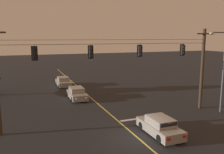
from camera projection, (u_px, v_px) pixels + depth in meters
ground_plane at (138, 138)px, 17.30m from camera, size 180.00×180.00×0.00m
lane_centre_stripe at (96, 102)px, 26.71m from camera, size 0.14×60.00×0.01m
stop_bar_paint at (138, 119)px, 21.32m from camera, size 3.40×0.36×0.01m
signal_span_assembly at (116, 73)px, 20.48m from camera, size 20.79×0.32×8.17m
traffic_light_leftmost at (35, 53)px, 17.76m from camera, size 0.48×0.41×1.22m
traffic_light_left_inner at (91, 52)px, 19.35m from camera, size 0.48×0.41×1.22m
traffic_light_centre at (140, 51)px, 20.98m from camera, size 0.48×0.41×1.22m
traffic_light_right_inner at (183, 50)px, 22.64m from camera, size 0.48×0.41×1.22m
car_waiting_near_lane at (160, 126)px, 17.76m from camera, size 1.80×4.33×1.39m
car_oncoming_lead at (77, 94)px, 28.15m from camera, size 1.80×4.42×1.39m
car_oncoming_trailing at (63, 82)px, 35.50m from camera, size 1.80×4.42×1.39m
street_lamp_corner at (221, 65)px, 22.34m from camera, size 2.11×0.30×7.89m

